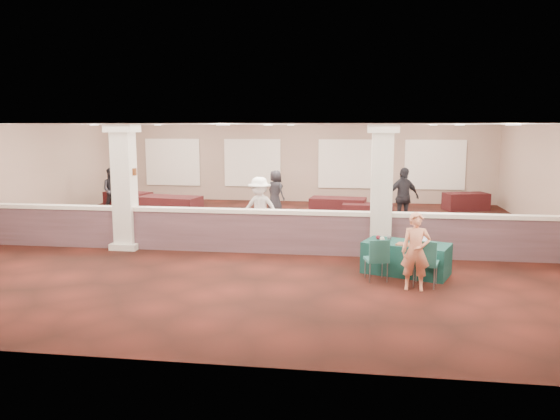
# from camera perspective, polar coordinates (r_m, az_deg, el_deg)

# --- Properties ---
(ground) EXTENTS (16.00, 16.00, 0.00)m
(ground) POSITION_cam_1_polar(r_m,az_deg,el_deg) (15.25, -1.20, -3.17)
(ground) COLOR #3F150F
(ground) RESTS_ON ground
(wall_back) EXTENTS (16.00, 0.04, 3.20)m
(wall_back) POSITION_cam_1_polar(r_m,az_deg,el_deg) (22.90, 2.05, 4.90)
(wall_back) COLOR gray
(wall_back) RESTS_ON ground
(wall_front) EXTENTS (16.00, 0.04, 3.20)m
(wall_front) POSITION_cam_1_polar(r_m,az_deg,el_deg) (7.31, -11.50, -3.77)
(wall_front) COLOR gray
(wall_front) RESTS_ON ground
(wall_left) EXTENTS (0.04, 16.00, 3.20)m
(wall_left) POSITION_cam_1_polar(r_m,az_deg,el_deg) (18.11, -27.10, 2.89)
(wall_left) COLOR gray
(wall_left) RESTS_ON ground
(ceiling) EXTENTS (16.00, 16.00, 0.02)m
(ceiling) POSITION_cam_1_polar(r_m,az_deg,el_deg) (14.91, -1.24, 8.94)
(ceiling) COLOR silver
(ceiling) RESTS_ON wall_back
(partition_wall) EXTENTS (15.60, 0.28, 1.10)m
(partition_wall) POSITION_cam_1_polar(r_m,az_deg,el_deg) (13.69, -2.23, -2.14)
(partition_wall) COLOR #4F3539
(partition_wall) RESTS_ON ground
(column_left) EXTENTS (0.72, 0.72, 3.20)m
(column_left) POSITION_cam_1_polar(r_m,az_deg,el_deg) (14.57, -15.94, 2.45)
(column_left) COLOR silver
(column_left) RESTS_ON ground
(column_right) EXTENTS (0.72, 0.72, 3.20)m
(column_right) POSITION_cam_1_polar(r_m,az_deg,el_deg) (13.32, 10.55, 2.07)
(column_right) COLOR silver
(column_right) RESTS_ON ground
(sconce_left) EXTENTS (0.12, 0.12, 0.18)m
(sconce_left) POSITION_cam_1_polar(r_m,az_deg,el_deg) (14.65, -17.00, 3.86)
(sconce_left) COLOR brown
(sconce_left) RESTS_ON column_left
(sconce_right) EXTENTS (0.12, 0.12, 0.18)m
(sconce_right) POSITION_cam_1_polar(r_m,az_deg,el_deg) (14.42, -14.98, 3.87)
(sconce_right) COLOR brown
(sconce_right) RESTS_ON column_left
(near_table) EXTENTS (1.97, 1.44, 0.68)m
(near_table) POSITION_cam_1_polar(r_m,az_deg,el_deg) (12.10, 13.04, -4.93)
(near_table) COLOR #0E342D
(near_table) RESTS_ON ground
(conf_chair_main) EXTENTS (0.57, 0.58, 0.95)m
(conf_chair_main) POSITION_cam_1_polar(r_m,az_deg,el_deg) (11.16, 14.93, -5.01)
(conf_chair_main) COLOR #1D5648
(conf_chair_main) RESTS_ON ground
(conf_chair_side) EXTENTS (0.54, 0.54, 0.89)m
(conf_chair_side) POSITION_cam_1_polar(r_m,az_deg,el_deg) (11.37, 10.16, -4.78)
(conf_chair_side) COLOR #1D5648
(conf_chair_side) RESTS_ON ground
(woman) EXTENTS (0.58, 0.41, 1.52)m
(woman) POSITION_cam_1_polar(r_m,az_deg,el_deg) (10.88, 14.00, -4.23)
(woman) COLOR #D7725D
(woman) RESTS_ON ground
(far_table_front_left) EXTENTS (2.15, 1.31, 0.82)m
(far_table_front_left) POSITION_cam_1_polar(r_m,az_deg,el_deg) (18.68, -11.41, 0.16)
(far_table_front_left) COLOR black
(far_table_front_left) RESTS_ON ground
(far_table_front_center) EXTENTS (1.76, 1.09, 0.67)m
(far_table_front_center) POSITION_cam_1_polar(r_m,az_deg,el_deg) (15.91, -8.16, -1.53)
(far_table_front_center) COLOR black
(far_table_front_center) RESTS_ON ground
(far_table_front_right) EXTENTS (1.64, 0.87, 0.65)m
(far_table_front_right) POSITION_cam_1_polar(r_m,az_deg,el_deg) (17.95, 9.14, -0.40)
(far_table_front_right) COLOR black
(far_table_front_right) RESTS_ON ground
(far_table_back_left) EXTENTS (1.91, 1.39, 0.70)m
(far_table_back_left) POSITION_cam_1_polar(r_m,az_deg,el_deg) (21.30, -15.58, 0.90)
(far_table_back_left) COLOR black
(far_table_back_left) RESTS_ON ground
(far_table_back_center) EXTENTS (1.93, 1.11, 0.75)m
(far_table_back_center) POSITION_cam_1_polar(r_m,az_deg,el_deg) (18.58, 6.06, 0.13)
(far_table_back_center) COLOR black
(far_table_back_center) RESTS_ON ground
(far_table_back_right) EXTENTS (1.76, 1.23, 0.65)m
(far_table_back_right) POSITION_cam_1_polar(r_m,az_deg,el_deg) (21.79, 18.84, 0.85)
(far_table_back_right) COLOR black
(far_table_back_right) RESTS_ON ground
(attendee_a) EXTENTS (0.90, 0.69, 1.65)m
(attendee_a) POSITION_cam_1_polar(r_m,az_deg,el_deg) (20.84, -17.05, 1.98)
(attendee_a) COLOR black
(attendee_a) RESTS_ON ground
(attendee_b) EXTENTS (1.21, 0.71, 1.77)m
(attendee_b) POSITION_cam_1_polar(r_m,az_deg,el_deg) (15.13, -2.15, 0.13)
(attendee_b) COLOR silver
(attendee_b) RESTS_ON ground
(attendee_c) EXTENTS (1.22, 0.94, 1.88)m
(attendee_c) POSITION_cam_1_polar(r_m,az_deg,el_deg) (17.56, 12.71, 1.31)
(attendee_c) COLOR black
(attendee_c) RESTS_ON ground
(attendee_d) EXTENTS (0.86, 0.81, 1.56)m
(attendee_d) POSITION_cam_1_polar(r_m,az_deg,el_deg) (19.91, -0.47, 1.94)
(attendee_d) COLOR black
(attendee_d) RESTS_ON ground
(laptop_base) EXTENTS (0.36, 0.31, 0.02)m
(laptop_base) POSITION_cam_1_polar(r_m,az_deg,el_deg) (11.91, 14.33, -3.48)
(laptop_base) COLOR #BBBBC0
(laptop_base) RESTS_ON near_table
(laptop_screen) EXTENTS (0.29, 0.12, 0.21)m
(laptop_screen) POSITION_cam_1_polar(r_m,az_deg,el_deg) (11.99, 14.48, -2.86)
(laptop_screen) COLOR #BBBBC0
(laptop_screen) RESTS_ON near_table
(screen_glow) EXTENTS (0.26, 0.10, 0.18)m
(screen_glow) POSITION_cam_1_polar(r_m,az_deg,el_deg) (11.99, 14.47, -2.93)
(screen_glow) COLOR silver
(screen_glow) RESTS_ON near_table
(knitting) EXTENTS (0.45, 0.39, 0.03)m
(knitting) POSITION_cam_1_polar(r_m,az_deg,el_deg) (11.79, 13.01, -3.53)
(knitting) COLOR #CE5821
(knitting) RESTS_ON near_table
(yarn_cream) EXTENTS (0.10, 0.10, 0.10)m
(yarn_cream) POSITION_cam_1_polar(r_m,az_deg,el_deg) (12.07, 10.63, -2.99)
(yarn_cream) COLOR #F1E7C7
(yarn_cream) RESTS_ON near_table
(yarn_red) EXTENTS (0.09, 0.09, 0.09)m
(yarn_red) POSITION_cam_1_polar(r_m,az_deg,el_deg) (12.24, 10.21, -2.83)
(yarn_red) COLOR maroon
(yarn_red) RESTS_ON near_table
(yarn_grey) EXTENTS (0.10, 0.10, 0.10)m
(yarn_grey) POSITION_cam_1_polar(r_m,az_deg,el_deg) (12.23, 11.34, -2.86)
(yarn_grey) COLOR #454448
(yarn_grey) RESTS_ON near_table
(scissors) EXTENTS (0.11, 0.06, 0.01)m
(scissors) POSITION_cam_1_polar(r_m,az_deg,el_deg) (11.64, 15.63, -3.84)
(scissors) COLOR #AC2212
(scissors) RESTS_ON near_table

